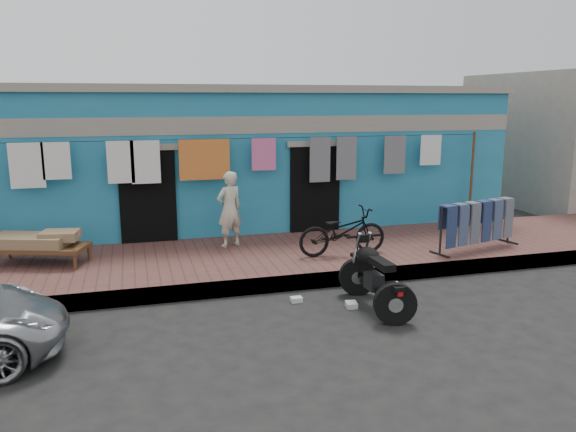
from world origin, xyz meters
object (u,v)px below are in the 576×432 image
object	(u,v)px
jeans_rack	(477,224)
seated_person	(229,209)
bicycle	(343,226)
charpoy	(40,249)
motorcycle	(375,275)

from	to	relation	value
jeans_rack	seated_person	bearing A→B (deg)	161.80
seated_person	bicycle	world-z (taller)	seated_person
charpoy	jeans_rack	bearing A→B (deg)	-8.26
bicycle	charpoy	distance (m)	5.35
seated_person	motorcycle	distance (m)	3.68
motorcycle	jeans_rack	xyz separation A→B (m)	(2.91, 1.80, 0.21)
seated_person	jeans_rack	xyz separation A→B (m)	(4.51, -1.48, -0.26)
motorcycle	charpoy	distance (m)	5.79
bicycle	motorcycle	size ratio (longest dim) A/B	1.03
bicycle	jeans_rack	size ratio (longest dim) A/B	0.82
seated_person	charpoy	xyz separation A→B (m)	(-3.39, -0.34, -0.46)
bicycle	jeans_rack	distance (m)	2.64
bicycle	seated_person	bearing A→B (deg)	56.87
motorcycle	charpoy	xyz separation A→B (m)	(-4.99, 2.94, 0.01)
bicycle	motorcycle	xyz separation A→B (m)	(-0.28, -2.09, -0.27)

